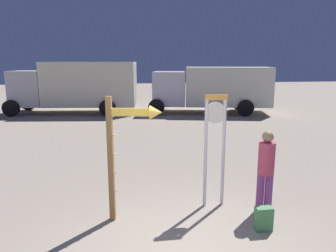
{
  "coord_description": "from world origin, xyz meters",
  "views": [
    {
      "loc": [
        -0.89,
        -4.27,
        2.93
      ],
      "look_at": [
        0.38,
        4.12,
        1.2
      ],
      "focal_mm": 33.51,
      "sensor_mm": 36.0,
      "label": 1
    }
  ],
  "objects_px": {
    "person_near_clock": "(266,168)",
    "box_truck_far": "(213,87)",
    "arrow_sign": "(128,139)",
    "box_truck_near": "(78,85)",
    "backpack": "(263,219)",
    "standing_clock": "(215,139)"
  },
  "relations": [
    {
      "from": "backpack",
      "to": "box_truck_far",
      "type": "height_order",
      "value": "box_truck_far"
    },
    {
      "from": "standing_clock",
      "to": "box_truck_near",
      "type": "relative_size",
      "value": 0.31
    },
    {
      "from": "standing_clock",
      "to": "box_truck_far",
      "type": "distance_m",
      "value": 12.41
    },
    {
      "from": "arrow_sign",
      "to": "box_truck_near",
      "type": "xyz_separation_m",
      "value": [
        -2.54,
        13.32,
        0.04
      ]
    },
    {
      "from": "arrow_sign",
      "to": "backpack",
      "type": "height_order",
      "value": "arrow_sign"
    },
    {
      "from": "standing_clock",
      "to": "person_near_clock",
      "type": "xyz_separation_m",
      "value": [
        0.91,
        -0.45,
        -0.5
      ]
    },
    {
      "from": "arrow_sign",
      "to": "box_truck_near",
      "type": "bearing_deg",
      "value": 100.79
    },
    {
      "from": "standing_clock",
      "to": "backpack",
      "type": "relative_size",
      "value": 5.34
    },
    {
      "from": "person_near_clock",
      "to": "box_truck_near",
      "type": "distance_m",
      "value": 14.38
    },
    {
      "from": "standing_clock",
      "to": "backpack",
      "type": "bearing_deg",
      "value": -61.93
    },
    {
      "from": "backpack",
      "to": "box_truck_near",
      "type": "xyz_separation_m",
      "value": [
        -4.87,
        14.05,
        1.41
      ]
    },
    {
      "from": "standing_clock",
      "to": "arrow_sign",
      "type": "relative_size",
      "value": 0.99
    },
    {
      "from": "standing_clock",
      "to": "box_truck_far",
      "type": "xyz_separation_m",
      "value": [
        3.51,
        11.9,
        0.07
      ]
    },
    {
      "from": "standing_clock",
      "to": "person_near_clock",
      "type": "relative_size",
      "value": 1.4
    },
    {
      "from": "person_near_clock",
      "to": "backpack",
      "type": "bearing_deg",
      "value": -115.69
    },
    {
      "from": "backpack",
      "to": "box_truck_near",
      "type": "distance_m",
      "value": 14.94
    },
    {
      "from": "standing_clock",
      "to": "box_truck_near",
      "type": "bearing_deg",
      "value": 108.3
    },
    {
      "from": "arrow_sign",
      "to": "box_truck_far",
      "type": "bearing_deg",
      "value": 66.84
    },
    {
      "from": "backpack",
      "to": "box_truck_near",
      "type": "bearing_deg",
      "value": 109.12
    },
    {
      "from": "backpack",
      "to": "standing_clock",
      "type": "bearing_deg",
      "value": 118.07
    },
    {
      "from": "person_near_clock",
      "to": "box_truck_far",
      "type": "xyz_separation_m",
      "value": [
        2.6,
        12.35,
        0.57
      ]
    },
    {
      "from": "box_truck_far",
      "to": "standing_clock",
      "type": "bearing_deg",
      "value": -106.41
    }
  ]
}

